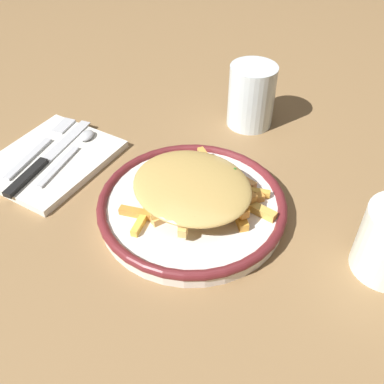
{
  "coord_description": "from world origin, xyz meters",
  "views": [
    {
      "loc": [
        0.2,
        -0.4,
        0.44
      ],
      "look_at": [
        0.0,
        0.0,
        0.04
      ],
      "focal_mm": 41.09,
      "sensor_mm": 36.0,
      "label": 1
    }
  ],
  "objects_px": {
    "fries_heap": "(195,191)",
    "fork": "(41,146)",
    "spoon": "(76,147)",
    "knife": "(43,162)",
    "water_glass": "(251,96)",
    "napkin": "(52,159)",
    "plate": "(192,205)"
  },
  "relations": [
    {
      "from": "fries_heap",
      "to": "knife",
      "type": "relative_size",
      "value": 1.0
    },
    {
      "from": "knife",
      "to": "napkin",
      "type": "bearing_deg",
      "value": 94.61
    },
    {
      "from": "napkin",
      "to": "spoon",
      "type": "bearing_deg",
      "value": 55.07
    },
    {
      "from": "fork",
      "to": "knife",
      "type": "distance_m",
      "value": 0.04
    },
    {
      "from": "fork",
      "to": "spoon",
      "type": "height_order",
      "value": "spoon"
    },
    {
      "from": "water_glass",
      "to": "fries_heap",
      "type": "bearing_deg",
      "value": -85.89
    },
    {
      "from": "plate",
      "to": "fork",
      "type": "distance_m",
      "value": 0.28
    },
    {
      "from": "napkin",
      "to": "knife",
      "type": "height_order",
      "value": "knife"
    },
    {
      "from": "knife",
      "to": "spoon",
      "type": "xyz_separation_m",
      "value": [
        0.02,
        0.05,
        0.0
      ]
    },
    {
      "from": "fries_heap",
      "to": "knife",
      "type": "height_order",
      "value": "fries_heap"
    },
    {
      "from": "fries_heap",
      "to": "fork",
      "type": "xyz_separation_m",
      "value": [
        -0.29,
        0.01,
        -0.03
      ]
    },
    {
      "from": "plate",
      "to": "knife",
      "type": "distance_m",
      "value": 0.25
    },
    {
      "from": "spoon",
      "to": "water_glass",
      "type": "xyz_separation_m",
      "value": [
        0.22,
        0.22,
        0.04
      ]
    },
    {
      "from": "fries_heap",
      "to": "fork",
      "type": "relative_size",
      "value": 1.19
    },
    {
      "from": "fork",
      "to": "napkin",
      "type": "bearing_deg",
      "value": -22.53
    },
    {
      "from": "napkin",
      "to": "water_glass",
      "type": "height_order",
      "value": "water_glass"
    },
    {
      "from": "napkin",
      "to": "fork",
      "type": "height_order",
      "value": "fork"
    },
    {
      "from": "spoon",
      "to": "plate",
      "type": "bearing_deg",
      "value": -8.69
    },
    {
      "from": "fries_heap",
      "to": "knife",
      "type": "xyz_separation_m",
      "value": [
        -0.26,
        -0.02,
        -0.03
      ]
    },
    {
      "from": "fork",
      "to": "water_glass",
      "type": "relative_size",
      "value": 1.61
    },
    {
      "from": "fries_heap",
      "to": "plate",
      "type": "bearing_deg",
      "value": 168.32
    },
    {
      "from": "fork",
      "to": "spoon",
      "type": "distance_m",
      "value": 0.06
    },
    {
      "from": "plate",
      "to": "knife",
      "type": "bearing_deg",
      "value": -175.84
    },
    {
      "from": "plate",
      "to": "fork",
      "type": "bearing_deg",
      "value": 177.45
    },
    {
      "from": "spoon",
      "to": "water_glass",
      "type": "distance_m",
      "value": 0.31
    },
    {
      "from": "plate",
      "to": "spoon",
      "type": "distance_m",
      "value": 0.23
    },
    {
      "from": "plate",
      "to": "water_glass",
      "type": "height_order",
      "value": "water_glass"
    },
    {
      "from": "spoon",
      "to": "water_glass",
      "type": "height_order",
      "value": "water_glass"
    },
    {
      "from": "fries_heap",
      "to": "water_glass",
      "type": "relative_size",
      "value": 1.92
    },
    {
      "from": "napkin",
      "to": "water_glass",
      "type": "relative_size",
      "value": 1.78
    },
    {
      "from": "knife",
      "to": "spoon",
      "type": "bearing_deg",
      "value": 67.01
    },
    {
      "from": "plate",
      "to": "fries_heap",
      "type": "distance_m",
      "value": 0.03
    }
  ]
}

